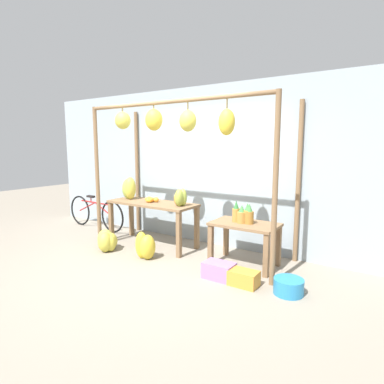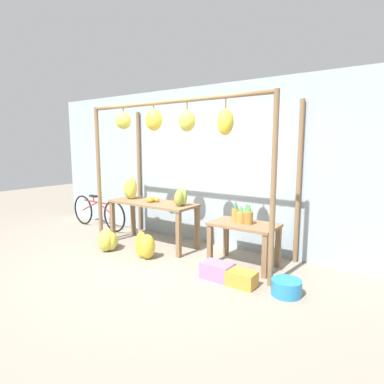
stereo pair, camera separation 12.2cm
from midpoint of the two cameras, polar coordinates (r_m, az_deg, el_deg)
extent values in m
plane|color=gray|center=(4.81, -8.12, -13.42)|extent=(20.00, 20.00, 0.00)
cube|color=#99A8B2|center=(5.76, 2.20, 4.60)|extent=(8.00, 0.08, 2.80)
cylinder|color=brown|center=(6.01, -17.04, 2.64)|extent=(0.07, 0.07, 2.43)
cylinder|color=brown|center=(4.06, 13.73, 0.18)|extent=(0.07, 0.07, 2.43)
cylinder|color=brown|center=(6.70, -10.26, 3.42)|extent=(0.07, 0.07, 2.43)
cylinder|color=brown|center=(5.03, 17.73, 1.56)|extent=(0.07, 0.07, 2.43)
cylinder|color=brown|center=(4.87, -4.86, 15.70)|extent=(3.27, 0.06, 0.06)
cylinder|color=brown|center=(5.50, -12.91, 14.05)|extent=(0.02, 0.02, 0.06)
ellipsoid|color=gold|center=(5.49, -12.85, 12.29)|extent=(0.27, 0.24, 0.28)
cylinder|color=brown|center=(5.05, -7.54, 14.76)|extent=(0.02, 0.02, 0.05)
ellipsoid|color=gold|center=(5.03, -7.50, 12.61)|extent=(0.27, 0.25, 0.33)
cylinder|color=brown|center=(4.66, -1.53, 15.04)|extent=(0.02, 0.02, 0.10)
ellipsoid|color=gold|center=(4.64, -1.52, 12.54)|extent=(0.25, 0.23, 0.30)
cylinder|color=brown|center=(4.34, 5.41, 15.37)|extent=(0.02, 0.02, 0.12)
ellipsoid|color=gold|center=(4.31, 5.37, 12.27)|extent=(0.22, 0.20, 0.35)
cube|color=brown|center=(5.70, -7.72, -2.00)|extent=(1.64, 0.62, 0.04)
cube|color=brown|center=(6.13, -14.72, -5.19)|extent=(0.07, 0.07, 0.74)
cube|color=brown|center=(5.11, -3.04, -7.63)|extent=(0.07, 0.07, 0.74)
cube|color=brown|center=(6.48, -11.25, -4.35)|extent=(0.07, 0.07, 0.74)
cube|color=brown|center=(5.53, 0.23, -6.39)|extent=(0.07, 0.07, 0.74)
cube|color=brown|center=(4.78, 8.65, -5.71)|extent=(0.97, 0.60, 0.04)
cube|color=brown|center=(4.85, 2.61, -9.35)|extent=(0.07, 0.07, 0.60)
cube|color=brown|center=(4.49, 12.29, -11.01)|extent=(0.07, 0.07, 0.60)
cube|color=brown|center=(5.27, 5.42, -7.95)|extent=(0.07, 0.07, 0.60)
cube|color=brown|center=(4.94, 14.42, -9.30)|extent=(0.07, 0.07, 0.60)
ellipsoid|color=gold|center=(6.03, -11.48, 0.66)|extent=(0.28, 0.29, 0.41)
ellipsoid|color=#9EB247|center=(6.07, -11.75, 0.56)|extent=(0.29, 0.28, 0.38)
sphere|color=orange|center=(5.72, -8.35, -1.33)|extent=(0.09, 0.09, 0.09)
sphere|color=orange|center=(5.67, -7.00, -1.37)|extent=(0.09, 0.09, 0.09)
sphere|color=orange|center=(5.68, -7.85, -1.37)|extent=(0.09, 0.09, 0.09)
sphere|color=orange|center=(5.76, -8.24, -1.25)|extent=(0.09, 0.09, 0.09)
sphere|color=orange|center=(5.74, -8.52, -1.30)|extent=(0.09, 0.09, 0.09)
sphere|color=orange|center=(5.66, -8.46, -1.51)|extent=(0.07, 0.07, 0.07)
sphere|color=orange|center=(5.74, -8.22, -1.27)|extent=(0.09, 0.09, 0.09)
sphere|color=orange|center=(5.70, -7.23, -1.38)|extent=(0.08, 0.08, 0.08)
sphere|color=orange|center=(5.64, -8.16, -1.53)|extent=(0.08, 0.08, 0.08)
sphere|color=orange|center=(5.67, -8.26, -1.47)|extent=(0.08, 0.08, 0.08)
cylinder|color=#A3702D|center=(4.72, 9.41, -4.51)|extent=(0.13, 0.13, 0.18)
cone|color=#428442|center=(4.69, 9.45, -2.74)|extent=(0.09, 0.09, 0.11)
cylinder|color=#B27F38|center=(4.76, 8.08, -4.50)|extent=(0.14, 0.14, 0.17)
cone|color=#428442|center=(4.73, 8.11, -2.93)|extent=(0.10, 0.10, 0.10)
cylinder|color=olive|center=(4.76, 8.85, -4.67)|extent=(0.12, 0.12, 0.14)
cone|color=#428442|center=(4.73, 8.89, -3.15)|extent=(0.08, 0.08, 0.12)
cylinder|color=#B27F38|center=(4.74, 9.07, -4.38)|extent=(0.11, 0.11, 0.19)
cone|color=#428442|center=(4.71, 9.11, -2.59)|extent=(0.08, 0.08, 0.11)
cylinder|color=#B27F38|center=(4.82, 7.11, -4.10)|extent=(0.11, 0.11, 0.20)
cone|color=#337538|center=(4.79, 7.15, -2.21)|extent=(0.08, 0.08, 0.12)
ellipsoid|color=gold|center=(5.64, -14.97, -8.73)|extent=(0.24, 0.22, 0.30)
ellipsoid|color=gold|center=(5.72, -14.97, -8.46)|extent=(0.31, 0.32, 0.30)
ellipsoid|color=#9EB247|center=(5.80, -15.73, -8.05)|extent=(0.35, 0.34, 0.34)
ellipsoid|color=gold|center=(5.63, -15.80, -8.55)|extent=(0.36, 0.36, 0.34)
ellipsoid|color=gold|center=(5.14, -8.58, -9.65)|extent=(0.24, 0.27, 0.39)
ellipsoid|color=yellow|center=(5.19, -9.61, -9.28)|extent=(0.21, 0.19, 0.43)
cube|color=#9970B7|center=(4.44, 3.99, -13.76)|extent=(0.41, 0.27, 0.22)
cylinder|color=teal|center=(4.16, 15.96, -15.84)|extent=(0.36, 0.36, 0.19)
torus|color=black|center=(7.62, -19.70, -3.09)|extent=(0.66, 0.06, 0.66)
torus|color=black|center=(6.76, -14.48, -4.27)|extent=(0.66, 0.06, 0.66)
cylinder|color=maroon|center=(7.14, -17.33, -1.81)|extent=(0.92, 0.07, 0.03)
cylinder|color=maroon|center=(7.37, -18.55, -2.47)|extent=(0.55, 0.05, 0.26)
cylinder|color=maroon|center=(6.95, -15.94, -3.01)|extent=(0.55, 0.05, 0.26)
cylinder|color=maroon|center=(7.24, -17.99, -1.31)|extent=(0.02, 0.02, 0.10)
cube|color=black|center=(7.23, -18.01, -0.76)|extent=(0.20, 0.09, 0.04)
cylinder|color=maroon|center=(6.79, -15.15, -1.80)|extent=(0.02, 0.02, 0.10)
ellipsoid|color=#93A33D|center=(5.28, -2.28, -0.94)|extent=(0.17, 0.16, 0.29)
ellipsoid|color=gold|center=(5.31, -3.11, -1.17)|extent=(0.17, 0.19, 0.24)
ellipsoid|color=#93A33D|center=(5.24, -2.94, -1.03)|extent=(0.19, 0.21, 0.28)
cube|color=orange|center=(4.27, 8.33, -14.91)|extent=(0.37, 0.24, 0.20)
camera|label=1|loc=(0.06, -90.68, -0.10)|focal=30.00mm
camera|label=2|loc=(0.06, 89.32, 0.10)|focal=30.00mm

